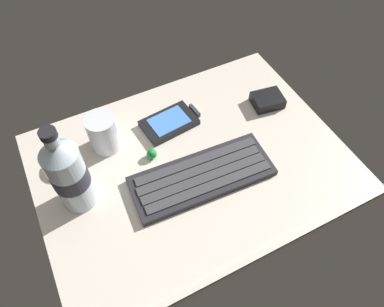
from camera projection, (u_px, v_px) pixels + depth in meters
The scene contains 7 objects.
ground_plane at pixel (192, 165), 76.22cm from camera, with size 64.00×48.00×2.80cm.
keyboard at pixel (204, 175), 72.62cm from camera, with size 29.58×12.64×1.70cm.
handheld_device at pixel (172, 122), 81.17cm from camera, with size 13.37×8.92×1.50cm.
juice_cup at pixel (104, 134), 74.99cm from camera, with size 6.40×6.40×8.50cm.
water_bottle at pixel (69, 174), 63.07cm from camera, with size 6.73×6.73×20.80cm.
charger_block at pixel (267, 100), 84.51cm from camera, with size 7.00×5.60×2.40cm, color black.
trackball_mouse at pixel (152, 154), 75.42cm from camera, with size 2.20×2.20×2.20cm, color #198C33.
Camera 1 is at (-19.41, -38.34, 62.15)cm, focal length 33.49 mm.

